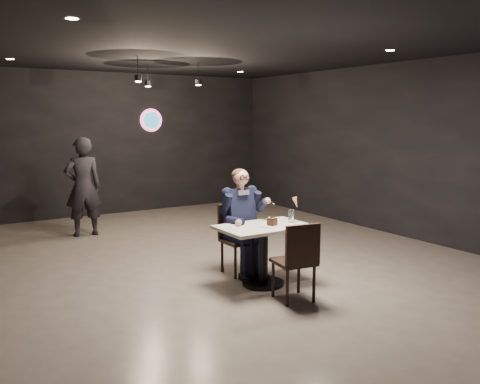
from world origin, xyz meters
TOP-DOWN VIEW (x-y plane):
  - floor at (0.00, 0.00)m, footprint 9.00×9.00m
  - wall_sign at (0.80, 4.47)m, footprint 0.50×0.06m
  - pendant_lights at (0.00, 2.00)m, footprint 1.40×1.20m
  - main_table at (-0.05, -1.13)m, footprint 1.10×0.70m
  - chair_far at (-0.05, -0.58)m, footprint 0.42×0.46m
  - chair_near at (-0.05, -1.74)m, footprint 0.48×0.52m
  - seated_man at (-0.05, -0.58)m, footprint 0.60×0.80m
  - dessert_plate at (-0.03, -1.22)m, footprint 0.20×0.20m
  - cake_slice at (0.02, -1.22)m, footprint 0.13×0.12m
  - mint_leaf at (0.03, -1.22)m, footprint 0.06×0.04m
  - sundae_glass at (0.36, -1.15)m, footprint 0.07×0.07m
  - wafer_cone at (0.43, -1.16)m, footprint 0.08×0.08m
  - passerby at (-1.20, 2.72)m, footprint 0.65×0.44m

SIDE VIEW (x-z plane):
  - floor at x=0.00m, z-range 0.00..0.00m
  - main_table at x=-0.05m, z-range 0.00..0.75m
  - chair_far at x=-0.05m, z-range 0.00..0.92m
  - chair_near at x=-0.05m, z-range 0.00..0.92m
  - seated_man at x=-0.05m, z-range 0.00..1.44m
  - dessert_plate at x=-0.03m, z-range 0.75..0.76m
  - cake_slice at x=0.02m, z-range 0.76..0.84m
  - sundae_glass at x=0.36m, z-range 0.75..0.91m
  - mint_leaf at x=0.03m, z-range 0.84..0.85m
  - passerby at x=-1.20m, z-range 0.00..1.73m
  - wafer_cone at x=0.43m, z-range 0.93..1.07m
  - wall_sign at x=0.80m, z-range 1.75..2.25m
  - pendant_lights at x=0.00m, z-range 2.70..3.06m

